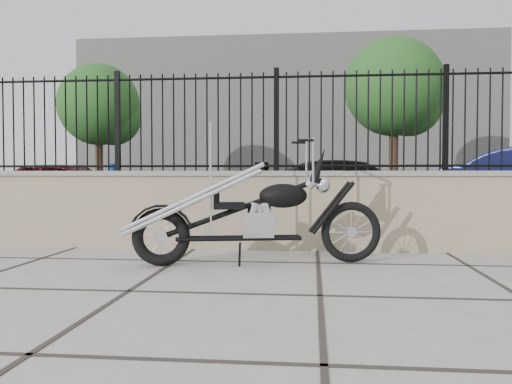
{
  "coord_description": "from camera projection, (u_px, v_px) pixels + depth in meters",
  "views": [
    {
      "loc": [
        1.44,
        -4.1,
        0.93
      ],
      "look_at": [
        0.84,
        1.65,
        0.73
      ],
      "focal_mm": 38.0,
      "sensor_mm": 36.0,
      "label": 1
    }
  ],
  "objects": [
    {
      "name": "ground_plane",
      "position": [
        128.0,
        291.0,
        4.26
      ],
      "size": [
        90.0,
        90.0,
        0.0
      ],
      "primitive_type": "plane",
      "color": "#99968E",
      "rests_on": "ground"
    },
    {
      "name": "parking_lot",
      "position": [
        266.0,
        203.0,
        16.68
      ],
      "size": [
        30.0,
        30.0,
        0.0
      ],
      "primitive_type": "plane",
      "color": "black",
      "rests_on": "ground"
    },
    {
      "name": "retaining_wall",
      "position": [
        196.0,
        209.0,
        6.73
      ],
      "size": [
        14.0,
        0.36,
        0.96
      ],
      "primitive_type": "cube",
      "color": "gray",
      "rests_on": "ground_plane"
    },
    {
      "name": "iron_fence",
      "position": [
        196.0,
        122.0,
        6.69
      ],
      "size": [
        14.0,
        0.08,
        1.2
      ],
      "primitive_type": "cube",
      "color": "black",
      "rests_on": "retaining_wall"
    },
    {
      "name": "background_building",
      "position": [
        287.0,
        119.0,
        30.46
      ],
      "size": [
        22.0,
        6.0,
        8.0
      ],
      "primitive_type": "cube",
      "color": "beige",
      "rests_on": "ground_plane"
    },
    {
      "name": "chopper_motorcycle",
      "position": [
        253.0,
        193.0,
        5.49
      ],
      "size": [
        2.47,
        0.91,
        1.46
      ],
      "primitive_type": null,
      "rotation": [
        0.0,
        0.0,
        0.2
      ],
      "color": "black",
      "rests_on": "ground_plane"
    },
    {
      "name": "car_red",
      "position": [
        68.0,
        188.0,
        11.75
      ],
      "size": [
        3.65,
        1.71,
        1.21
      ],
      "primitive_type": "imported",
      "rotation": [
        0.0,
        0.0,
        1.49
      ],
      "color": "#480A16",
      "rests_on": "parking_lot"
    },
    {
      "name": "car_black",
      "position": [
        354.0,
        189.0,
        11.38
      ],
      "size": [
        4.26,
        1.97,
        1.21
      ],
      "primitive_type": "imported",
      "rotation": [
        0.0,
        0.0,
        1.64
      ],
      "color": "black",
      "rests_on": "parking_lot"
    },
    {
      "name": "bollard_a",
      "position": [
        112.0,
        197.0,
        8.9
      ],
      "size": [
        0.16,
        0.16,
        1.09
      ],
      "primitive_type": "cylinder",
      "rotation": [
        0.0,
        0.0,
        -0.26
      ],
      "color": "#0C48BB",
      "rests_on": "ground_plane"
    },
    {
      "name": "bollard_b",
      "position": [
        428.0,
        204.0,
        8.47
      ],
      "size": [
        0.13,
        0.13,
        0.89
      ],
      "primitive_type": "cylinder",
      "rotation": [
        0.0,
        0.0,
        0.22
      ],
      "color": "#0B15A5",
      "rests_on": "ground_plane"
    },
    {
      "name": "tree_left",
      "position": [
        99.0,
        101.0,
        21.27
      ],
      "size": [
        3.19,
        3.19,
        5.39
      ],
      "rotation": [
        0.0,
        0.0,
        -0.05
      ],
      "color": "#382619",
      "rests_on": "ground_plane"
    },
    {
      "name": "tree_right",
      "position": [
        394.0,
        82.0,
        19.52
      ],
      "size": [
        3.56,
        3.56,
        6.01
      ],
      "rotation": [
        0.0,
        0.0,
        0.43
      ],
      "color": "#382619",
      "rests_on": "ground_plane"
    }
  ]
}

